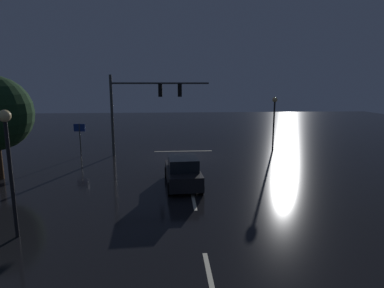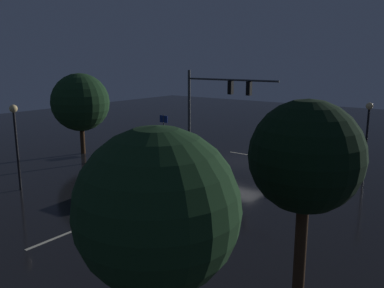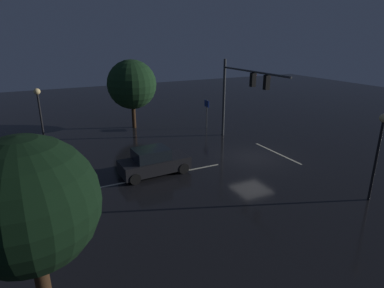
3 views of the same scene
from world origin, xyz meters
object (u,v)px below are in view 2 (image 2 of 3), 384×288
tree_left_far (157,210)px  tree_right_far (80,102)px  street_lamp_right_kerb (15,131)px  tree_left_near (306,158)px  street_lamp_left_kerb (368,124)px  route_sign (164,124)px  car_approaching (176,173)px  traffic_signal_assembly (215,96)px

tree_left_far → tree_right_far: bearing=-34.0°
street_lamp_right_kerb → tree_left_near: bearing=177.7°
street_lamp_left_kerb → route_sign: (16.08, 1.00, -1.37)m
car_approaching → tree_left_near: size_ratio=0.72×
car_approaching → street_lamp_right_kerb: size_ratio=0.92×
tree_left_near → tree_right_far: (21.30, -8.59, -0.48)m
route_sign → tree_right_far: (3.24, 6.01, 2.11)m
traffic_signal_assembly → car_approaching: size_ratio=1.77×
car_approaching → tree_left_far: tree_left_far is taller
car_approaching → tree_right_far: (11.10, -2.03, 3.25)m
tree_right_far → traffic_signal_assembly: bearing=-143.2°
car_approaching → street_lamp_right_kerb: (6.59, 5.88, 2.63)m
street_lamp_left_kerb → tree_left_far: 20.60m
traffic_signal_assembly → street_lamp_right_kerb: traffic_signal_assembly is taller
traffic_signal_assembly → tree_left_far: size_ratio=1.32×
traffic_signal_assembly → car_approaching: traffic_signal_assembly is taller
street_lamp_right_kerb → tree_left_far: bearing=160.0°
traffic_signal_assembly → street_lamp_right_kerb: 14.71m
street_lamp_left_kerb → street_lamp_right_kerb: street_lamp_right_kerb is taller
tree_left_near → route_sign: bearing=-39.0°
street_lamp_right_kerb → tree_left_far: (-15.56, 5.65, 0.78)m
street_lamp_left_kerb → tree_left_far: bearing=92.1°
car_approaching → tree_right_far: 11.75m
tree_left_near → tree_right_far: 22.97m
tree_left_near → tree_left_far: size_ratio=1.04×
car_approaching → tree_right_far: size_ratio=0.71×
street_lamp_right_kerb → tree_left_far: size_ratio=0.81×
traffic_signal_assembly → street_lamp_left_kerb: size_ratio=1.69×
tree_left_near → tree_right_far: size_ratio=0.99×
street_lamp_right_kerb → tree_left_far: 16.58m
traffic_signal_assembly → tree_right_far: traffic_signal_assembly is taller
route_sign → tree_left_near: size_ratio=0.43×
car_approaching → route_sign: route_sign is taller
car_approaching → tree_left_far: bearing=127.9°
street_lamp_left_kerb → tree_right_far: 20.57m
street_lamp_left_kerb → street_lamp_right_kerb: (14.81, 14.92, 0.12)m
car_approaching → street_lamp_left_kerb: (-8.22, -9.04, 2.50)m
street_lamp_left_kerb → tree_left_near: size_ratio=0.75×
street_lamp_right_kerb → tree_left_far: tree_left_far is taller
route_sign → tree_right_far: size_ratio=0.43×
car_approaching → route_sign: bearing=-45.6°
street_lamp_right_kerb → tree_right_far: size_ratio=0.77×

